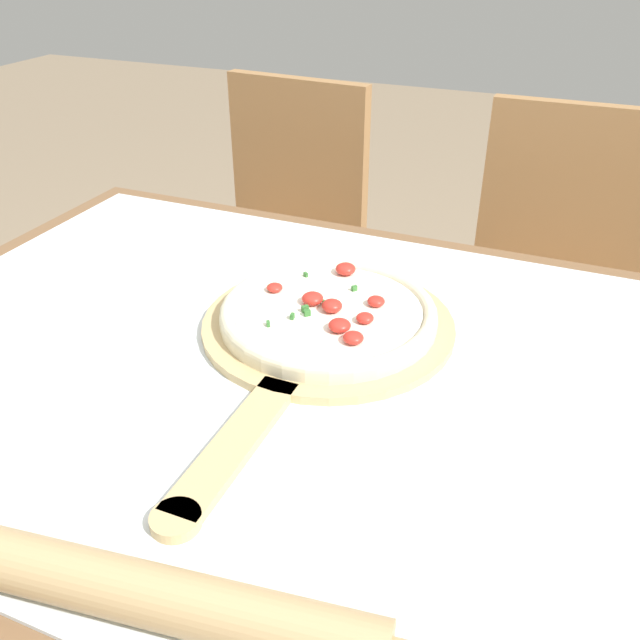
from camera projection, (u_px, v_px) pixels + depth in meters
name	position (u px, v px, depth m)	size (l,w,h in m)	color
dining_table	(278.00, 429.00, 0.94)	(1.20, 0.92, 0.74)	brown
towel_cloth	(275.00, 361.00, 0.88)	(1.12, 0.84, 0.00)	silver
pizza_peel	(321.00, 334.00, 0.92)	(0.35, 0.58, 0.01)	tan
pizza	(329.00, 313.00, 0.93)	(0.30, 0.30, 0.04)	beige
rolling_pin	(147.00, 594.00, 0.55)	(0.49, 0.10, 0.05)	tan
chair_left	(282.00, 235.00, 1.75)	(0.43, 0.43, 0.90)	#A37547
chair_right	(550.00, 282.00, 1.53)	(0.40, 0.40, 0.90)	#A37547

